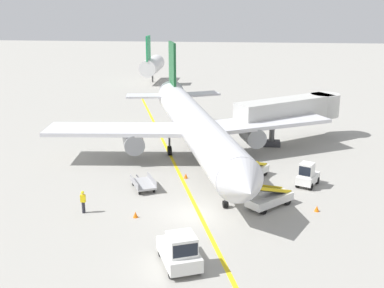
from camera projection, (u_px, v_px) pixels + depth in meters
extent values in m
plane|color=#9E9B93|center=(195.00, 214.00, 35.42)|extent=(300.00, 300.00, 0.00)
cube|color=yellow|center=(187.00, 188.00, 40.30)|extent=(23.46, 76.66, 0.01)
cylinder|color=silver|center=(195.00, 125.00, 46.38)|extent=(11.85, 29.67, 3.30)
cone|color=silver|center=(245.00, 187.00, 31.12)|extent=(3.79, 3.23, 3.23)
cone|color=silver|center=(170.00, 91.00, 61.71)|extent=(3.81, 3.59, 3.14)
cube|color=silver|center=(265.00, 122.00, 49.27)|extent=(13.51, 10.12, 0.36)
cylinder|color=gray|center=(252.00, 135.00, 48.31)|extent=(2.75, 3.61, 1.90)
cube|color=silver|center=(115.00, 129.00, 46.54)|extent=(13.32, 5.48, 0.36)
cylinder|color=gray|center=(133.00, 141.00, 46.18)|extent=(2.75, 3.61, 1.90)
cube|color=#19592D|center=(172.00, 64.00, 58.42)|extent=(1.43, 3.91, 5.20)
cube|color=silver|center=(197.00, 94.00, 59.62)|extent=(5.64, 4.18, 0.24)
cube|color=silver|center=(148.00, 96.00, 58.53)|extent=(5.48, 2.97, 0.24)
cylinder|color=#4C4C51|center=(226.00, 188.00, 36.08)|extent=(0.20, 0.20, 3.12)
cylinder|color=black|center=(225.00, 204.00, 36.45)|extent=(0.50, 0.64, 0.56)
cylinder|color=#4C4C51|center=(213.00, 138.00, 49.20)|extent=(0.20, 0.20, 3.12)
cylinder|color=black|center=(213.00, 148.00, 49.50)|extent=(0.61, 1.02, 0.96)
cylinder|color=#4C4C51|center=(169.00, 140.00, 48.40)|extent=(0.20, 0.20, 3.12)
cylinder|color=black|center=(170.00, 151.00, 48.70)|extent=(0.61, 1.02, 0.96)
cube|color=black|center=(237.00, 172.00, 32.91)|extent=(2.97, 1.77, 0.60)
cube|color=beige|center=(286.00, 111.00, 51.94)|extent=(11.15, 9.30, 2.50)
cylinder|color=beige|center=(325.00, 105.00, 54.77)|extent=(3.20, 3.20, 2.50)
cylinder|color=#59595B|center=(272.00, 135.00, 51.74)|extent=(0.56, 0.56, 2.35)
cube|color=#333338|center=(271.00, 143.00, 52.00)|extent=(1.80, 1.40, 0.50)
cube|color=silver|center=(179.00, 254.00, 28.49)|extent=(3.12, 4.05, 0.80)
cube|color=silver|center=(182.00, 244.00, 27.64)|extent=(2.02, 2.08, 1.10)
cube|color=black|center=(185.00, 250.00, 26.93)|extent=(1.35, 0.61, 0.77)
cylinder|color=black|center=(198.00, 269.00, 27.66)|extent=(0.43, 0.64, 0.60)
cylinder|color=black|center=(171.00, 273.00, 27.22)|extent=(0.43, 0.64, 0.60)
cylinder|color=black|center=(186.00, 248.00, 29.98)|extent=(0.43, 0.64, 0.60)
cylinder|color=black|center=(161.00, 252.00, 29.54)|extent=(0.43, 0.64, 0.60)
cube|color=silver|center=(308.00, 178.00, 40.67)|extent=(2.21, 2.73, 0.70)
cube|color=silver|center=(307.00, 169.00, 40.07)|extent=(1.40, 1.42, 1.10)
cube|color=black|center=(305.00, 171.00, 39.65)|extent=(0.91, 0.49, 0.77)
cylinder|color=black|center=(311.00, 187.00, 39.81)|extent=(0.46, 0.64, 0.60)
cylinder|color=black|center=(298.00, 184.00, 40.36)|extent=(0.46, 0.64, 0.60)
cylinder|color=black|center=(317.00, 180.00, 41.18)|extent=(0.46, 0.64, 0.60)
cylinder|color=black|center=(305.00, 178.00, 41.74)|extent=(0.46, 0.64, 0.60)
cube|color=silver|center=(270.00, 199.00, 36.52)|extent=(3.75, 3.75, 0.60)
cylinder|color=black|center=(263.00, 210.00, 35.33)|extent=(0.58, 0.58, 0.60)
cylinder|color=black|center=(251.00, 205.00, 36.28)|extent=(0.58, 0.58, 0.60)
cylinder|color=black|center=(288.00, 201.00, 36.94)|extent=(0.58, 0.58, 0.60)
cylinder|color=black|center=(275.00, 196.00, 37.89)|extent=(0.58, 0.58, 0.60)
cube|color=black|center=(265.00, 189.00, 35.89)|extent=(4.17, 4.17, 1.76)
cube|color=yellow|center=(269.00, 189.00, 35.52)|extent=(3.61, 3.61, 1.84)
cube|color=yellow|center=(260.00, 186.00, 36.19)|extent=(3.61, 3.61, 1.84)
cube|color=silver|center=(250.00, 172.00, 42.39)|extent=(3.39, 3.98, 0.60)
cylinder|color=black|center=(248.00, 181.00, 41.11)|extent=(0.52, 0.62, 0.60)
cylinder|color=black|center=(235.00, 177.00, 41.90)|extent=(0.52, 0.62, 0.60)
cylinder|color=black|center=(265.00, 173.00, 43.05)|extent=(0.52, 0.62, 0.60)
cylinder|color=black|center=(253.00, 169.00, 43.84)|extent=(0.52, 0.62, 0.60)
cube|color=black|center=(247.00, 163.00, 41.68)|extent=(3.58, 4.62, 1.76)
cube|color=yellow|center=(251.00, 163.00, 41.37)|extent=(2.92, 4.18, 1.84)
cube|color=yellow|center=(242.00, 160.00, 41.93)|extent=(2.92, 4.18, 1.84)
cube|color=#A5A5A8|center=(143.00, 184.00, 40.00)|extent=(2.58, 3.17, 0.16)
cube|color=#4C4C51|center=(138.00, 177.00, 41.67)|extent=(0.47, 0.84, 0.08)
cylinder|color=#4C4C51|center=(137.00, 175.00, 42.07)|extent=(0.12, 0.12, 0.05)
cube|color=gray|center=(134.00, 182.00, 39.68)|extent=(1.28, 2.54, 0.50)
cube|color=gray|center=(152.00, 180.00, 40.18)|extent=(1.28, 2.54, 0.50)
cylinder|color=black|center=(133.00, 183.00, 40.82)|extent=(0.27, 0.38, 0.36)
cylinder|color=black|center=(147.00, 182.00, 41.22)|extent=(0.27, 0.38, 0.36)
cylinder|color=black|center=(139.00, 192.00, 38.93)|extent=(0.27, 0.38, 0.36)
cylinder|color=black|center=(154.00, 190.00, 39.32)|extent=(0.27, 0.38, 0.36)
cylinder|color=#26262D|center=(84.00, 207.00, 35.51)|extent=(0.24, 0.24, 0.85)
cube|color=yellow|center=(83.00, 198.00, 35.32)|extent=(0.36, 0.22, 0.56)
sphere|color=beige|center=(83.00, 193.00, 35.21)|extent=(0.20, 0.20, 0.20)
sphere|color=yellow|center=(83.00, 193.00, 35.19)|extent=(0.24, 0.24, 0.24)
cone|color=orange|center=(135.00, 215.00, 34.82)|extent=(0.36, 0.36, 0.44)
cone|color=orange|center=(206.00, 145.00, 51.46)|extent=(0.36, 0.36, 0.44)
cone|color=orange|center=(186.00, 176.00, 42.48)|extent=(0.36, 0.36, 0.44)
cone|color=orange|center=(317.00, 209.00, 35.82)|extent=(0.36, 0.36, 0.44)
cylinder|color=silver|center=(152.00, 66.00, 91.29)|extent=(3.00, 10.00, 3.00)
cylinder|color=#3F3F3F|center=(153.00, 78.00, 91.94)|extent=(0.30, 0.30, 1.60)
cube|color=#198C4C|center=(148.00, 48.00, 86.96)|extent=(0.24, 3.20, 4.40)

